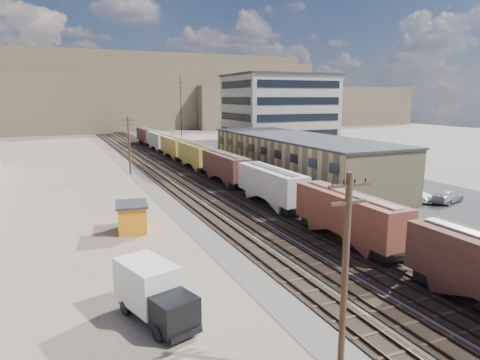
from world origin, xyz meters
name	(u,v)px	position (x,y,z in m)	size (l,w,h in m)	color
ground	(298,240)	(0.00, 0.00, 0.00)	(300.00, 300.00, 0.00)	#6B6356
ballast_bed	(167,165)	(0.00, 50.00, 0.03)	(18.00, 200.00, 0.06)	#4C4742
dirt_yard	(60,181)	(-20.00, 40.00, 0.01)	(24.00, 180.00, 0.03)	#796353
asphalt_lot	(301,169)	(22.00, 35.00, 0.02)	(26.00, 120.00, 0.04)	#232326
rail_tracks	(164,164)	(-0.55, 50.00, 0.11)	(11.40, 200.00, 0.24)	black
freight_train	(209,159)	(3.80, 35.52, 2.79)	(3.00, 119.74, 4.46)	black
warehouse	(297,159)	(14.98, 25.00, 3.65)	(12.40, 40.40, 7.25)	tan
office_tower	(279,115)	(27.95, 54.95, 9.26)	(22.60, 18.60, 18.45)	#9E998E
utility_pole_south	(345,272)	(-8.50, -18.00, 5.30)	(2.20, 0.32, 10.00)	#382619
utility_pole_north	(129,144)	(-8.50, 42.00, 5.30)	(2.20, 0.32, 10.00)	#382619
radio_mast	(181,116)	(6.00, 60.00, 9.12)	(1.20, 0.16, 18.00)	black
hills_north	(100,95)	(0.17, 167.92, 14.10)	(265.00, 80.00, 32.00)	brown
box_truck	(154,293)	(-15.64, -9.16, 1.73)	(4.13, 6.78, 3.40)	silver
maintenance_shed	(132,217)	(-13.82, 9.03, 1.49)	(3.56, 4.34, 2.91)	orange
parked_car_red	(372,204)	(13.84, 5.83, 0.79)	(1.86, 4.61, 1.57)	#962A0D
parked_car_white	(415,195)	(21.98, 7.23, 0.80)	(1.70, 4.88, 1.61)	silver
parked_car_silver	(447,197)	(25.10, 4.88, 0.80)	(2.25, 5.53, 1.60)	#A9ABB1
parked_car_blue	(268,153)	(24.73, 54.15, 0.66)	(2.20, 4.76, 1.32)	navy
parked_car_far	(284,149)	(31.04, 57.48, 0.77)	(1.83, 4.54, 1.55)	silver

